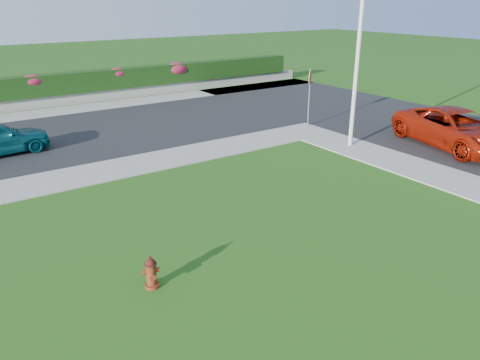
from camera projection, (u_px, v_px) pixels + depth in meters
ground at (339, 275)px, 9.90m from camera, size 120.00×120.00×0.00m
street_right at (476, 140)px, 19.28m from camera, size 8.00×32.00×0.04m
curb_corner at (303, 131)px, 20.49m from camera, size 2.00×2.00×0.04m
sidewalk_beyond at (55, 112)px, 23.95m from camera, size 34.00×2.00×0.04m
retaining_wall at (47, 101)px, 25.00m from camera, size 34.00×0.40×0.60m
hedge at (44, 85)px, 24.77m from camera, size 32.00×0.90×1.10m
fire_hydrant at (151, 273)px, 9.38m from camera, size 0.36×0.34×0.70m
suv_red at (456, 129)px, 18.01m from camera, size 3.61×5.66×1.45m
utility_pole at (358, 58)px, 17.29m from camera, size 0.16×0.16×6.81m
stop_sign at (310, 84)px, 20.60m from camera, size 0.55×0.46×2.59m
flower_clump_d at (33, 81)px, 24.29m from camera, size 1.30×0.83×0.65m
flower_clump_e at (117, 73)px, 26.70m from camera, size 1.23×0.79×0.61m
flower_clump_f at (176, 69)px, 28.70m from camera, size 1.53×0.98×0.76m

